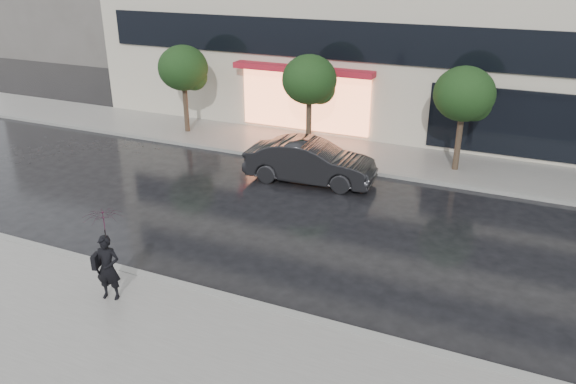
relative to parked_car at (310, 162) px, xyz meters
The scene contains 10 objects.
ground 7.08m from the parked_car, 76.48° to the right, with size 120.00×120.00×0.00m, color black.
sidewalk_near 10.25m from the parked_car, 80.74° to the right, with size 60.00×4.50×0.12m, color slate.
sidewalk_far 3.85m from the parked_car, 64.21° to the left, with size 60.00×3.50×0.12m, color slate.
curb_near 8.05m from the parked_car, 78.15° to the right, with size 60.00×0.25×0.14m, color gray.
curb_far 2.44m from the parked_car, 45.16° to the left, with size 60.00×0.25×0.14m, color gray.
tree_far_west 8.25m from the parked_car, 156.41° to the left, with size 2.20×2.20×3.99m.
tree_mid_west 4.06m from the parked_car, 112.11° to the left, with size 2.20×2.20×3.99m.
tree_mid_east 6.08m from the parked_car, 34.09° to the left, with size 2.20×2.20×3.99m.
parked_car is the anchor object (origin of this frame).
pedestrian_with_umbrella 9.13m from the parked_car, 98.62° to the right, with size 1.11×1.12×2.27m.
Camera 1 is at (5.41, -10.70, 7.65)m, focal length 35.00 mm.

